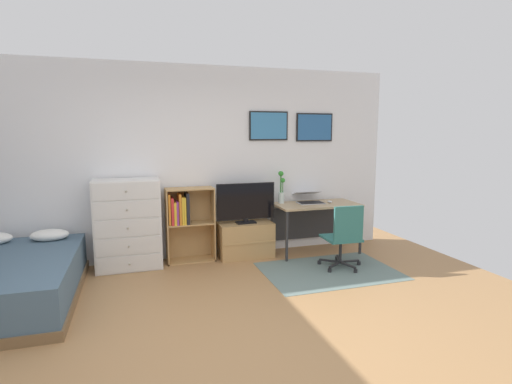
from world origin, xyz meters
The scene contains 13 objects.
ground_plane centered at (0.00, 0.00, 0.00)m, with size 7.20×7.20×0.00m, color #A87A4C.
wall_back_with_posters centered at (0.02, 2.43, 1.36)m, with size 6.12×0.09×2.70m.
area_rug centered at (1.64, 1.25, 0.00)m, with size 1.70×1.20×0.01m, color slate.
bed centered at (-2.06, 1.37, 0.24)m, with size 1.43×2.02×0.61m.
dresser centered at (-0.83, 2.15, 0.59)m, with size 0.83×0.46×1.18m.
bookshelf centered at (-0.07, 2.22, 0.61)m, with size 0.66×0.30×1.03m.
tv_stand centered at (0.78, 2.17, 0.25)m, with size 0.77×0.41×0.50m.
television centered at (0.78, 2.15, 0.79)m, with size 0.85×0.16×0.57m.
desk centered at (1.84, 2.14, 0.61)m, with size 1.22×0.62×0.74m.
office_chair centered at (1.85, 1.27, 0.46)m, with size 0.56×0.58×0.86m.
laptop centered at (1.77, 2.18, 0.81)m, with size 0.41×0.44×0.17m.
computer_mouse centered at (2.06, 2.07, 0.76)m, with size 0.06×0.10×0.03m, color silver.
bamboo_vase centered at (1.36, 2.26, 0.96)m, with size 0.10×0.09×0.48m.
Camera 1 is at (-0.77, -3.20, 1.78)m, focal length 28.04 mm.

